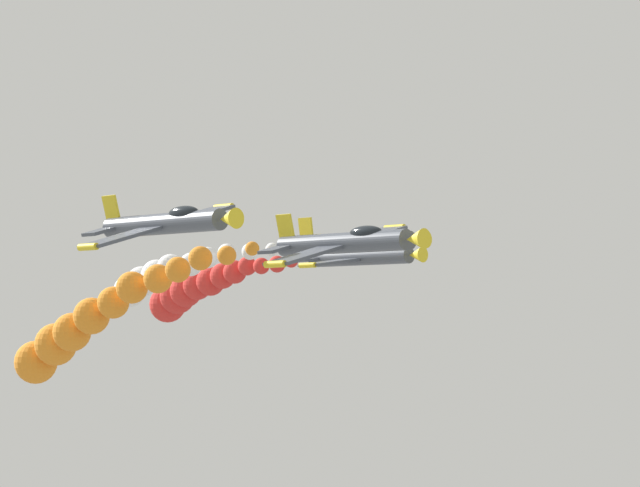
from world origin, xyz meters
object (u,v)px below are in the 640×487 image
object	(u,v)px
airplane_left_inner	(357,243)
airplane_left_outer	(362,257)
airplane_right_inner	(165,223)
airplane_lead	(345,242)

from	to	relation	value
airplane_left_inner	airplane_left_outer	bearing A→B (deg)	-137.61
airplane_left_inner	airplane_left_outer	world-z (taller)	airplane_left_inner
airplane_right_inner	airplane_left_outer	bearing A→B (deg)	-158.70
airplane_right_inner	airplane_left_outer	world-z (taller)	airplane_right_inner
airplane_left_outer	airplane_lead	bearing A→B (deg)	41.60
airplane_lead	airplane_right_inner	xyz separation A→B (m)	(7.52, -5.56, 0.92)
airplane_lead	airplane_right_inner	bearing A→B (deg)	-36.49
airplane_lead	airplane_left_inner	xyz separation A→B (m)	(-8.82, -7.63, 0.65)
airplane_lead	airplane_left_inner	size ratio (longest dim) A/B	1.00
airplane_left_inner	airplane_right_inner	size ratio (longest dim) A/B	1.00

